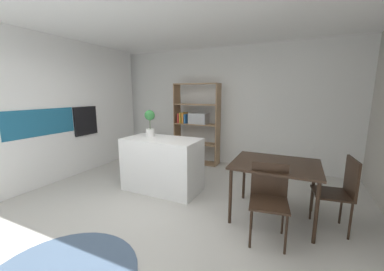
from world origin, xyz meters
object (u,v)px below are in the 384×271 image
(built_in_oven, at_px, (86,121))
(dining_chair_window_side, at_px, (341,188))
(dining_chair_near, at_px, (269,194))
(potted_plant_on_island, at_px, (150,121))
(kitchen_island, at_px, (162,164))
(dining_table, at_px, (275,169))
(open_bookshelf, at_px, (196,122))

(built_in_oven, distance_m, dining_chair_window_side, 4.81)
(dining_chair_near, bearing_deg, potted_plant_on_island, 152.87)
(kitchen_island, bearing_deg, dining_chair_near, -18.77)
(kitchen_island, distance_m, dining_table, 1.93)
(dining_table, height_order, dining_chair_window_side, dining_chair_window_side)
(kitchen_island, bearing_deg, built_in_oven, 174.81)
(dining_table, distance_m, dining_chair_near, 0.52)
(open_bookshelf, distance_m, dining_table, 2.82)
(potted_plant_on_island, height_order, dining_table, potted_plant_on_island)
(kitchen_island, height_order, dining_chair_near, kitchen_island)
(kitchen_island, relative_size, dining_chair_near, 1.49)
(built_in_oven, height_order, dining_chair_window_side, built_in_oven)
(potted_plant_on_island, xyz_separation_m, open_bookshelf, (0.18, 1.66, -0.19))
(dining_chair_near, bearing_deg, open_bookshelf, 121.74)
(potted_plant_on_island, relative_size, open_bookshelf, 0.25)
(potted_plant_on_island, distance_m, dining_chair_near, 2.43)
(open_bookshelf, xyz_separation_m, dining_chair_near, (2.03, -2.41, -0.49))
(open_bookshelf, bearing_deg, dining_table, -43.17)
(built_in_oven, distance_m, open_bookshelf, 2.50)
(kitchen_island, distance_m, potted_plant_on_island, 0.82)
(built_in_oven, relative_size, kitchen_island, 0.46)
(kitchen_island, xyz_separation_m, potted_plant_on_island, (-0.31, 0.11, 0.75))
(kitchen_island, xyz_separation_m, dining_table, (1.91, -0.15, 0.24))
(built_in_oven, bearing_deg, potted_plant_on_island, -2.66)
(built_in_oven, bearing_deg, dining_table, -4.87)
(built_in_oven, bearing_deg, dining_chair_window_side, -3.93)
(potted_plant_on_island, relative_size, dining_chair_near, 0.54)
(kitchen_island, xyz_separation_m, dining_chair_near, (1.90, -0.64, 0.07))
(open_bookshelf, xyz_separation_m, dining_chair_window_side, (2.83, -1.91, -0.46))
(open_bookshelf, height_order, dining_table, open_bookshelf)
(dining_chair_window_side, bearing_deg, dining_chair_near, -64.89)
(dining_table, height_order, dining_chair_near, dining_chair_near)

